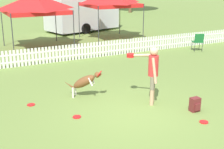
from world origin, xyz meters
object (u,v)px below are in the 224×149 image
(equipment_trailer, at_px, (82,12))
(frisbee_near_dog, at_px, (204,122))
(folding_chair_center, at_px, (198,41))
(canopy_tent_secondary, at_px, (35,4))
(leaping_dog, at_px, (85,81))
(frisbee_near_handler, at_px, (77,117))
(handler_person, at_px, (152,69))
(frisbee_midfield, at_px, (31,105))
(backpack_on_grass, at_px, (195,105))

(equipment_trailer, bearing_deg, frisbee_near_dog, -115.10)
(folding_chair_center, height_order, canopy_tent_secondary, canopy_tent_secondary)
(leaping_dog, height_order, canopy_tent_secondary, canopy_tent_secondary)
(frisbee_near_handler, distance_m, equipment_trailer, 14.11)
(frisbee_near_dog, xyz_separation_m, equipment_trailer, (2.69, 14.71, 1.24))
(leaping_dog, relative_size, frisbee_near_dog, 4.61)
(handler_person, height_order, frisbee_midfield, handler_person)
(leaping_dog, height_order, backpack_on_grass, leaping_dog)
(handler_person, height_order, backpack_on_grass, handler_person)
(frisbee_near_dog, bearing_deg, leaping_dog, 124.10)
(frisbee_near_dog, bearing_deg, folding_chair_center, 49.27)
(frisbee_midfield, relative_size, equipment_trailer, 0.04)
(frisbee_midfield, relative_size, backpack_on_grass, 0.57)
(backpack_on_grass, bearing_deg, frisbee_near_dog, -112.63)
(frisbee_midfield, xyz_separation_m, canopy_tent_secondary, (2.09, 7.38, 2.25))
(leaping_dog, relative_size, backpack_on_grass, 2.61)
(handler_person, distance_m, folding_chair_center, 7.45)
(handler_person, relative_size, canopy_tent_secondary, 0.56)
(leaping_dog, xyz_separation_m, backpack_on_grass, (2.25, -2.28, -0.32))
(handler_person, height_order, canopy_tent_secondary, canopy_tent_secondary)
(equipment_trailer, bearing_deg, frisbee_midfield, -133.07)
(handler_person, xyz_separation_m, equipment_trailer, (3.18, 13.05, 0.21))
(folding_chair_center, bearing_deg, canopy_tent_secondary, -10.87)
(frisbee_near_handler, distance_m, frisbee_near_dog, 3.22)
(handler_person, height_order, folding_chair_center, handler_person)
(frisbee_near_dog, bearing_deg, canopy_tent_secondary, 98.08)
(folding_chair_center, bearing_deg, backpack_on_grass, 68.48)
(frisbee_near_dog, relative_size, equipment_trailer, 0.04)
(handler_person, xyz_separation_m, folding_chair_center, (5.85, 4.57, -0.51))
(frisbee_near_dog, height_order, canopy_tent_secondary, canopy_tent_secondary)
(leaping_dog, height_order, equipment_trailer, equipment_trailer)
(frisbee_midfield, height_order, canopy_tent_secondary, canopy_tent_secondary)
(equipment_trailer, bearing_deg, backpack_on_grass, -114.50)
(frisbee_near_handler, height_order, canopy_tent_secondary, canopy_tent_secondary)
(handler_person, distance_m, frisbee_midfield, 3.56)
(frisbee_midfield, bearing_deg, frisbee_near_handler, -57.46)
(handler_person, xyz_separation_m, canopy_tent_secondary, (-1.00, 8.81, 1.22))
(backpack_on_grass, xyz_separation_m, folding_chair_center, (5.09, 5.58, 0.34))
(leaping_dog, height_order, frisbee_midfield, leaping_dog)
(frisbee_midfield, distance_m, canopy_tent_secondary, 7.99)
(leaping_dog, xyz_separation_m, folding_chair_center, (7.35, 3.30, 0.02))
(handler_person, relative_size, folding_chair_center, 1.86)
(frisbee_near_handler, bearing_deg, backpack_on_grass, -19.97)
(folding_chair_center, relative_size, canopy_tent_secondary, 0.30)
(canopy_tent_secondary, bearing_deg, frisbee_near_handler, -98.00)
(leaping_dog, height_order, folding_chair_center, folding_chair_center)
(canopy_tent_secondary, distance_m, equipment_trailer, 6.04)
(handler_person, relative_size, frisbee_near_dog, 7.59)
(handler_person, height_order, frisbee_near_dog, handler_person)
(frisbee_near_handler, xyz_separation_m, backpack_on_grass, (2.98, -1.08, 0.18))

